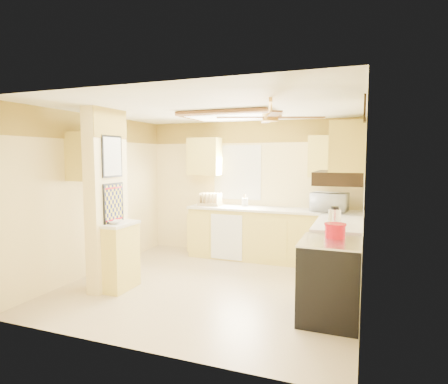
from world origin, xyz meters
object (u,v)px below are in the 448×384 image
at_px(stove, 330,280).
at_px(dutch_oven, 335,230).
at_px(bowl, 115,222).
at_px(kettle, 335,216).
at_px(microwave, 330,202).

distance_m(stove, dutch_oven, 0.57).
distance_m(bowl, dutch_oven, 2.87).
bearing_deg(bowl, kettle, 18.67).
xyz_separation_m(stove, microwave, (-0.20, 2.12, 0.64)).
bearing_deg(bowl, dutch_oven, 5.17).
distance_m(stove, bowl, 2.87).
relative_size(stove, microwave, 1.61).
bearing_deg(stove, kettle, 91.64).
xyz_separation_m(microwave, bowl, (-2.63, -2.20, -0.13)).
height_order(dutch_oven, kettle, kettle).
xyz_separation_m(stove, dutch_oven, (0.03, 0.18, 0.54)).
distance_m(microwave, dutch_oven, 1.96).
distance_m(microwave, bowl, 3.43).
distance_m(microwave, kettle, 1.27).
bearing_deg(kettle, microwave, 97.77).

